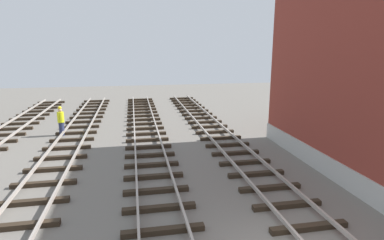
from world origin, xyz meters
The scene contains 1 object.
track_worker_foreground centered at (-8.28, 13.94, 0.93)m, with size 0.40×0.40×1.87m.
Camera 1 is at (-3.77, -6.31, 5.42)m, focal length 29.31 mm.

